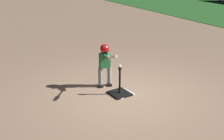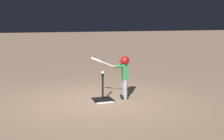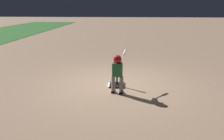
{
  "view_description": "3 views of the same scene",
  "coord_description": "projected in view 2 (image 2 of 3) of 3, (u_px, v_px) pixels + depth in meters",
  "views": [
    {
      "loc": [
        5.56,
        -3.99,
        3.28
      ],
      "look_at": [
        -0.44,
        -0.12,
        0.56
      ],
      "focal_mm": 50.0,
      "sensor_mm": 36.0,
      "label": 1
    },
    {
      "loc": [
        2.18,
        7.45,
        2.08
      ],
      "look_at": [
        -0.35,
        0.15,
        0.83
      ],
      "focal_mm": 50.0,
      "sensor_mm": 36.0,
      "label": 2
    },
    {
      "loc": [
        -6.65,
        -0.4,
        2.41
      ],
      "look_at": [
        -0.5,
        0.06,
        0.61
      ],
      "focal_mm": 35.0,
      "sensor_mm": 36.0,
      "label": 3
    }
  ],
  "objects": [
    {
      "name": "batting_tee",
      "position": [
        103.0,
        97.0,
        8.1
      ],
      "size": [
        0.51,
        0.45,
        0.7
      ],
      "color": "black",
      "rests_on": "ground_plane"
    },
    {
      "name": "ground_plane",
      "position": [
        97.0,
        102.0,
        7.99
      ],
      "size": [
        90.0,
        90.0,
        0.0
      ],
      "primitive_type": "plane",
      "color": "#93755B"
    },
    {
      "name": "baseball",
      "position": [
        103.0,
        73.0,
        7.99
      ],
      "size": [
        0.07,
        0.07,
        0.07
      ],
      "primitive_type": "sphere",
      "color": "white",
      "rests_on": "batting_tee"
    },
    {
      "name": "home_plate",
      "position": [
        103.0,
        101.0,
        8.03
      ],
      "size": [
        0.47,
        0.47,
        0.02
      ],
      "primitive_type": "cube",
      "rotation": [
        0.0,
        0.0,
        0.07
      ],
      "color": "white",
      "rests_on": "ground_plane"
    },
    {
      "name": "batter_child",
      "position": [
        123.0,
        72.0,
        8.23
      ],
      "size": [
        0.99,
        0.43,
        1.13
      ],
      "color": "gray",
      "rests_on": "ground_plane"
    }
  ]
}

